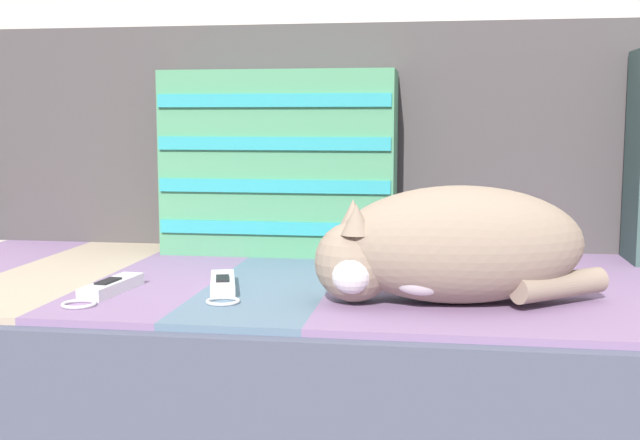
{
  "coord_description": "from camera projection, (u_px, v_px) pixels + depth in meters",
  "views": [
    {
      "loc": [
        0.07,
        -1.19,
        0.68
      ],
      "look_at": [
        -0.12,
        0.06,
        0.52
      ],
      "focal_mm": 45.0,
      "sensor_mm": 36.0,
      "label": 1
    }
  ],
  "objects": [
    {
      "name": "sleeping_cat",
      "position": [
        445.0,
        248.0,
        1.13
      ],
      "size": [
        0.42,
        0.24,
        0.17
      ],
      "color": "gray",
      "rests_on": "couch"
    },
    {
      "name": "game_remote_near",
      "position": [
        223.0,
        285.0,
        1.22
      ],
      "size": [
        0.09,
        0.19,
        0.02
      ],
      "color": "white",
      "rests_on": "couch"
    },
    {
      "name": "sofa_backrest",
      "position": [
        406.0,
        137.0,
        1.66
      ],
      "size": [
        1.79,
        0.14,
        0.45
      ],
      "color": "#474242",
      "rests_on": "couch"
    },
    {
      "name": "game_remote_far",
      "position": [
        109.0,
        288.0,
        1.2
      ],
      "size": [
        0.06,
        0.19,
        0.02
      ],
      "color": "white",
      "rests_on": "couch"
    },
    {
      "name": "throw_pillow_striped",
      "position": [
        280.0,
        163.0,
        1.56
      ],
      "size": [
        0.45,
        0.14,
        0.35
      ],
      "color": "#4C9366",
      "rests_on": "couch"
    },
    {
      "name": "couch",
      "position": [
        394.0,
        396.0,
        1.38
      ],
      "size": [
        1.83,
        0.82,
        0.42
      ],
      "color": "gray",
      "rests_on": "ground_plane"
    }
  ]
}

